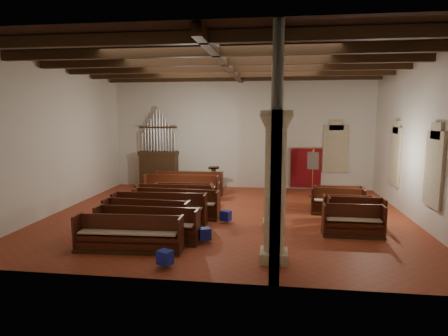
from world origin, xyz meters
TOP-DOWN VIEW (x-y plane):
  - floor at (0.00, 0.00)m, footprint 14.00×14.00m
  - ceiling at (0.00, 0.00)m, footprint 14.00×14.00m
  - wall_back at (0.00, 6.00)m, footprint 14.00×0.02m
  - wall_front at (0.00, -6.00)m, footprint 14.00×0.02m
  - wall_left at (-7.00, 0.00)m, footprint 0.02×12.00m
  - wall_right at (7.00, 0.00)m, footprint 0.02×12.00m
  - ceiling_beams at (0.00, 0.00)m, footprint 13.80×11.80m
  - arcade at (1.80, 0.00)m, footprint 0.90×11.90m
  - window_right_a at (6.98, -1.50)m, footprint 0.03×1.00m
  - window_right_b at (6.98, 2.50)m, footprint 0.03×1.00m
  - window_back at (5.00, 5.98)m, footprint 1.00×0.03m
  - pipe_organ at (-4.50, 5.50)m, footprint 2.10×0.85m
  - lectern at (-1.32, 4.73)m, footprint 0.62×0.64m
  - dossal_curtain at (3.50, 5.92)m, footprint 1.80×0.07m
  - processional_banner at (3.66, 3.99)m, footprint 0.53×0.67m
  - hymnal_box_a at (-1.01, -5.31)m, footprint 0.45×0.42m
  - hymnal_box_b at (-0.33, -3.24)m, footprint 0.44×0.40m
  - hymnal_box_c at (0.05, -1.05)m, footprint 0.44×0.41m
  - tube_heater_a at (-2.86, -4.06)m, footprint 1.08×0.29m
  - tube_heater_b at (-1.44, -3.71)m, footprint 1.06×0.15m
  - nave_pew_0 at (-2.41, -4.24)m, footprint 3.19×0.83m
  - nave_pew_1 at (-2.15, -3.37)m, footprint 3.30×0.76m
  - nave_pew_2 at (-2.52, -2.39)m, footprint 3.03×0.92m
  - nave_pew_3 at (-2.31, -1.53)m, footprint 3.44×0.90m
  - nave_pew_4 at (-1.97, -0.48)m, footprint 3.43×0.93m
  - nave_pew_5 at (-2.33, 0.64)m, footprint 3.27×0.79m
  - nave_pew_6 at (-2.15, 1.50)m, footprint 2.55×0.80m
  - nave_pew_7 at (-2.54, 2.61)m, footprint 3.57×0.89m
  - nave_pew_8 at (-2.40, 3.79)m, footprint 3.39×0.91m
  - aisle_pew_0 at (4.38, -1.97)m, footprint 1.96×0.71m
  - aisle_pew_1 at (4.68, -0.93)m, footprint 1.97×0.80m
  - aisle_pew_2 at (4.56, -0.19)m, footprint 1.86×0.70m
  - aisle_pew_3 at (4.33, 0.77)m, footprint 2.10×0.83m
  - aisle_pew_4 at (4.50, 1.61)m, footprint 2.01×0.74m

SIDE VIEW (x-z plane):
  - floor at x=0.00m, z-range 0.00..0.00m
  - tube_heater_a at x=-2.86m, z-range 0.11..0.21m
  - tube_heater_b at x=-1.44m, z-range 0.11..0.21m
  - hymnal_box_c at x=0.05m, z-range 0.10..0.46m
  - hymnal_box_a at x=-1.01m, z-range 0.10..0.46m
  - hymnal_box_b at x=-0.33m, z-range 0.10..0.46m
  - nave_pew_6 at x=-2.15m, z-range -0.16..0.81m
  - aisle_pew_2 at x=4.56m, z-range -0.16..0.81m
  - aisle_pew_4 at x=4.50m, z-range -0.16..0.83m
  - nave_pew_0 at x=-2.41m, z-range -0.18..0.87m
  - nave_pew_5 at x=-2.33m, z-range -0.18..0.87m
  - aisle_pew_0 at x=4.38m, z-range -0.17..0.87m
  - aisle_pew_3 at x=4.33m, z-range -0.17..0.87m
  - nave_pew_1 at x=-2.15m, z-range -0.19..0.90m
  - nave_pew_2 at x=-2.52m, z-range -0.18..0.90m
  - aisle_pew_1 at x=4.68m, z-range -0.17..0.89m
  - nave_pew_4 at x=-1.97m, z-range -0.19..0.91m
  - nave_pew_8 at x=-2.40m, z-range -0.20..0.95m
  - nave_pew_7 at x=-2.54m, z-range -0.20..0.96m
  - nave_pew_3 at x=-2.31m, z-range -0.20..0.96m
  - lectern at x=-1.32m, z-range -0.12..1.24m
  - processional_banner at x=3.66m, z-range -0.39..1.98m
  - dossal_curtain at x=3.50m, z-range 0.08..2.25m
  - pipe_organ at x=-4.50m, z-range -0.83..3.57m
  - window_right_a at x=6.98m, z-range 1.10..3.30m
  - window_right_b at x=6.98m, z-range 1.10..3.30m
  - window_back at x=5.00m, z-range 1.10..3.30m
  - wall_back at x=0.00m, z-range 0.00..6.00m
  - wall_front at x=0.00m, z-range 0.00..6.00m
  - wall_left at x=-7.00m, z-range 0.00..6.00m
  - wall_right at x=7.00m, z-range 0.00..6.00m
  - arcade at x=1.80m, z-range 0.56..6.56m
  - ceiling_beams at x=0.00m, z-range 5.67..5.97m
  - ceiling at x=0.00m, z-range 6.00..6.00m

